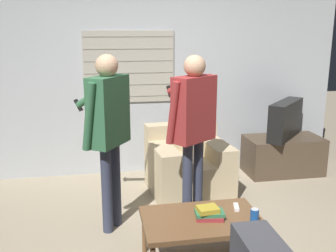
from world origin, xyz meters
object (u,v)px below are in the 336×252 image
book_stack (209,213)px  person_right_standing (193,118)px  tv (285,120)px  soda_can (254,216)px  armchair_beige (188,166)px  person_left_standing (108,122)px  coffee_table (202,222)px  spare_remote (236,207)px

book_stack → person_right_standing: bearing=86.0°
tv → soda_can: (-1.25, -2.05, -0.26)m
armchair_beige → person_left_standing: 1.40m
coffee_table → book_stack: bearing=-16.9°
person_right_standing → spare_remote: (0.22, -0.68, -0.63)m
person_right_standing → book_stack: bearing=-129.6°
spare_remote → tv: bearing=67.9°
person_right_standing → book_stack: size_ratio=6.91×
coffee_table → person_right_standing: (0.11, 0.80, 0.68)m
person_left_standing → soda_can: size_ratio=13.35×
tv → person_right_standing: size_ratio=0.44×
person_right_standing → soda_can: bearing=-110.2°
person_right_standing → spare_remote: person_right_standing is taller
coffee_table → person_left_standing: 1.24m
soda_can → spare_remote: 0.29m
spare_remote → person_left_standing: bearing=162.3°
coffee_table → person_left_standing: bearing=132.7°
tv → spare_remote: bearing=7.4°
person_left_standing → soda_can: (1.08, -0.93, -0.59)m
coffee_table → person_right_standing: size_ratio=0.57×
coffee_table → soda_can: size_ratio=7.59×
tv → person_right_standing: 1.89m
spare_remote → soda_can: bearing=-67.0°
book_stack → tv: bearing=50.3°
coffee_table → armchair_beige: bearing=81.4°
coffee_table → book_stack: book_stack is taller
armchair_beige → soda_can: armchair_beige is taller
armchair_beige → soda_can: size_ratio=7.59×
person_left_standing → armchair_beige: bearing=-17.2°
armchair_beige → tv: tv is taller
tv → armchair_beige: bearing=-31.0°
person_left_standing → person_right_standing: size_ratio=1.01×
coffee_table → spare_remote: size_ratio=7.04×
soda_can → spare_remote: size_ratio=0.93×
coffee_table → person_left_standing: person_left_standing is taller
soda_can → spare_remote: soda_can is taller
coffee_table → book_stack: size_ratio=3.97×
person_left_standing → person_right_standing: 0.81m
tv → person_left_standing: 2.61m
person_right_standing → spare_remote: size_ratio=12.25×
person_left_standing → book_stack: 1.24m
tv → coffee_table: bearing=2.8°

